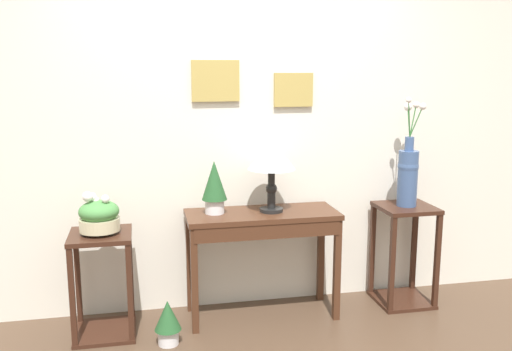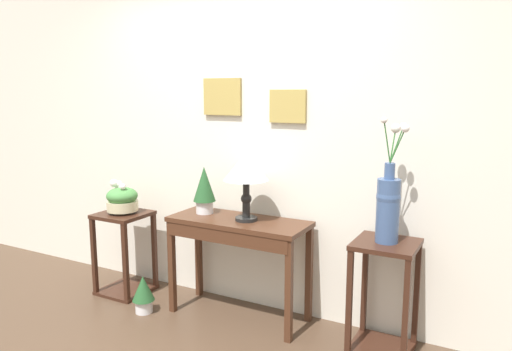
# 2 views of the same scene
# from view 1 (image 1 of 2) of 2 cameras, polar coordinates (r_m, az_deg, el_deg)

# --- Properties ---
(back_wall_with_art) EXTENTS (9.00, 0.13, 2.80)m
(back_wall_with_art) POSITION_cam_1_polar(r_m,az_deg,el_deg) (4.05, -1.88, 6.01)
(back_wall_with_art) COLOR silver
(back_wall_with_art) RESTS_ON ground
(console_table) EXTENTS (1.05, 0.42, 0.76)m
(console_table) POSITION_cam_1_polar(r_m,az_deg,el_deg) (3.90, 0.69, -5.49)
(console_table) COLOR #472819
(console_table) RESTS_ON ground
(table_lamp) EXTENTS (0.33, 0.33, 0.50)m
(table_lamp) POSITION_cam_1_polar(r_m,az_deg,el_deg) (3.82, 1.59, 1.80)
(table_lamp) COLOR black
(table_lamp) RESTS_ON console_table
(potted_plant_on_console) EXTENTS (0.17, 0.17, 0.37)m
(potted_plant_on_console) POSITION_cam_1_polar(r_m,az_deg,el_deg) (3.82, -4.25, -0.96)
(potted_plant_on_console) COLOR silver
(potted_plant_on_console) RESTS_ON console_table
(pedestal_stand_left) EXTENTS (0.39, 0.39, 0.70)m
(pedestal_stand_left) POSITION_cam_1_polar(r_m,az_deg,el_deg) (3.88, -15.29, -10.62)
(pedestal_stand_left) COLOR #381E14
(pedestal_stand_left) RESTS_ON ground
(planter_bowl_wide_left) EXTENTS (0.26, 0.26, 0.28)m
(planter_bowl_wide_left) POSITION_cam_1_polar(r_m,az_deg,el_deg) (3.73, -15.67, -3.94)
(planter_bowl_wide_left) COLOR beige
(planter_bowl_wide_left) RESTS_ON pedestal_stand_left
(pedestal_stand_right) EXTENTS (0.39, 0.39, 0.75)m
(pedestal_stand_right) POSITION_cam_1_polar(r_m,az_deg,el_deg) (4.36, 14.76, -7.78)
(pedestal_stand_right) COLOR #381E14
(pedestal_stand_right) RESTS_ON ground
(flower_vase_tall_right) EXTENTS (0.18, 0.18, 0.79)m
(flower_vase_tall_right) POSITION_cam_1_polar(r_m,az_deg,el_deg) (4.21, 15.19, 0.45)
(flower_vase_tall_right) COLOR #3D5684
(flower_vase_tall_right) RESTS_ON pedestal_stand_right
(potted_plant_floor) EXTENTS (0.17, 0.17, 0.30)m
(potted_plant_floor) POSITION_cam_1_polar(r_m,az_deg,el_deg) (3.73, -8.95, -14.35)
(potted_plant_floor) COLOR silver
(potted_plant_floor) RESTS_ON ground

